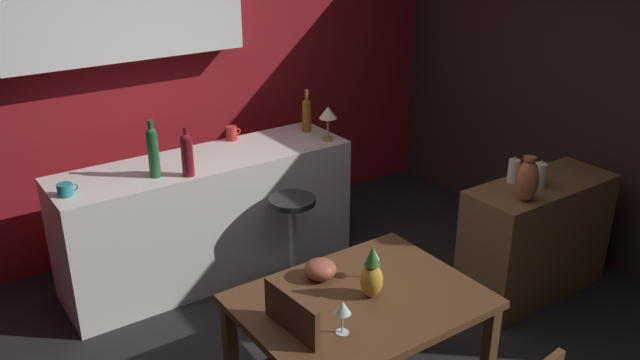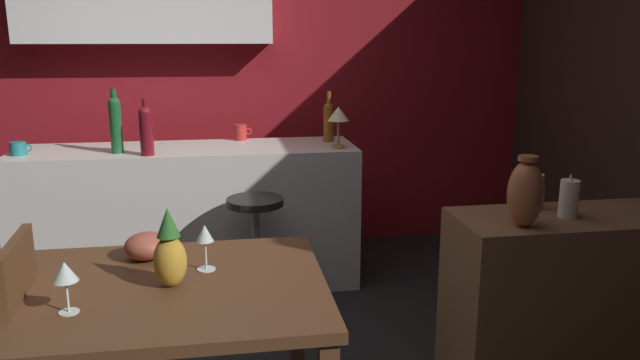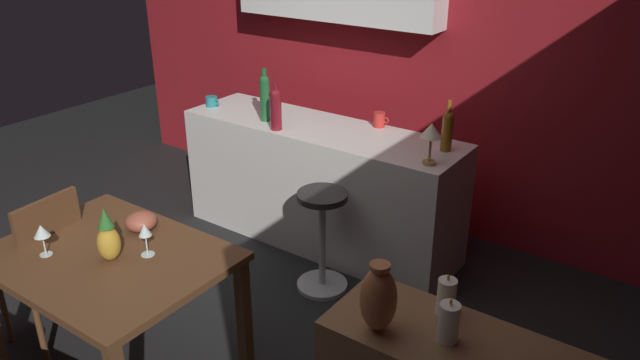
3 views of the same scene
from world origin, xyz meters
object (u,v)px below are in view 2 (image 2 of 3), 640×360
at_px(sideboard_cabinet, 572,303).
at_px(pineapple_centerpiece, 170,253).
at_px(wine_glass_right, 65,273).
at_px(bar_stool, 256,253).
at_px(cup_teal, 18,149).
at_px(fruit_bowl, 147,246).
at_px(wine_bottle_ruby, 146,129).
at_px(vase_copper, 525,193).
at_px(wine_glass_left, 205,236).
at_px(wine_bottle_green, 116,122).
at_px(wine_bottle_amber, 329,120).
at_px(counter_lamp, 338,117).
at_px(pillar_candle_short, 534,191).
at_px(dining_table, 157,310).
at_px(cup_red, 241,132).
at_px(pillar_candle_tall, 569,199).

xyz_separation_m(sideboard_cabinet, pineapple_centerpiece, (-1.71, -0.31, 0.45)).
xyz_separation_m(sideboard_cabinet, wine_glass_right, (-2.01, -0.47, 0.46)).
xyz_separation_m(bar_stool, cup_teal, (-1.35, 0.43, 0.57)).
distance_m(fruit_bowl, wine_bottle_ruby, 1.34).
xyz_separation_m(fruit_bowl, vase_copper, (1.49, -0.08, 0.17)).
height_order(sideboard_cabinet, wine_bottle_ruby, wine_bottle_ruby).
bearing_deg(fruit_bowl, wine_glass_left, -33.86).
height_order(wine_bottle_green, cup_teal, wine_bottle_green).
distance_m(wine_bottle_amber, vase_copper, 1.78).
height_order(sideboard_cabinet, counter_lamp, counter_lamp).
bearing_deg(counter_lamp, wine_glass_right, -123.63).
bearing_deg(wine_bottle_ruby, pillar_candle_short, -32.60).
xyz_separation_m(dining_table, pillar_candle_short, (1.61, 0.42, 0.25)).
bearing_deg(cup_red, wine_glass_left, -95.87).
bearing_deg(wine_bottle_ruby, dining_table, -83.17).
bearing_deg(wine_bottle_ruby, counter_lamp, 2.21).
bearing_deg(counter_lamp, dining_table, -120.43).
height_order(wine_bottle_amber, cup_teal, wine_bottle_amber).
xyz_separation_m(wine_bottle_green, pillar_candle_tall, (2.06, -1.41, -0.18)).
bearing_deg(fruit_bowl, dining_table, -78.20).
relative_size(pineapple_centerpiece, counter_lamp, 1.07).
bearing_deg(bar_stool, wine_bottle_ruby, 153.44).
relative_size(dining_table, wine_bottle_ruby, 3.55).
bearing_deg(cup_teal, counter_lamp, -2.57).
height_order(cup_teal, pillar_candle_tall, pillar_candle_tall).
bearing_deg(counter_lamp, cup_red, 144.67).
relative_size(wine_bottle_green, counter_lamp, 1.47).
bearing_deg(bar_stool, wine_bottle_amber, 49.12).
height_order(bar_stool, fruit_bowl, fruit_bowl).
bearing_deg(wine_glass_right, wine_bottle_amber, 60.18).
bearing_deg(pillar_candle_short, vase_copper, -125.75).
bearing_deg(pillar_candle_short, pineapple_centerpiece, -164.28).
distance_m(wine_bottle_green, pillar_candle_tall, 2.50).
bearing_deg(vase_copper, wine_glass_left, -176.98).
height_order(bar_stool, pineapple_centerpiece, pineapple_centerpiece).
bearing_deg(fruit_bowl, sideboard_cabinet, 0.82).
relative_size(wine_bottle_amber, pillar_candle_short, 1.80).
bearing_deg(cup_red, vase_copper, -59.95).
bearing_deg(cup_teal, dining_table, -61.30).
relative_size(wine_glass_right, counter_lamp, 0.64).
xyz_separation_m(cup_red, cup_teal, (-1.30, -0.33, -0.01)).
relative_size(counter_lamp, vase_copper, 0.89).
height_order(sideboard_cabinet, vase_copper, vase_copper).
height_order(wine_glass_right, vase_copper, vase_copper).
bearing_deg(counter_lamp, fruit_bowl, -126.68).
relative_size(wine_bottle_green, cup_red, 3.24).
bearing_deg(cup_teal, pillar_candle_tall, -28.61).
bearing_deg(wine_bottle_amber, wine_bottle_ruby, -164.69).
height_order(pillar_candle_tall, pillar_candle_short, pillar_candle_tall).
relative_size(sideboard_cabinet, wine_glass_right, 6.61).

